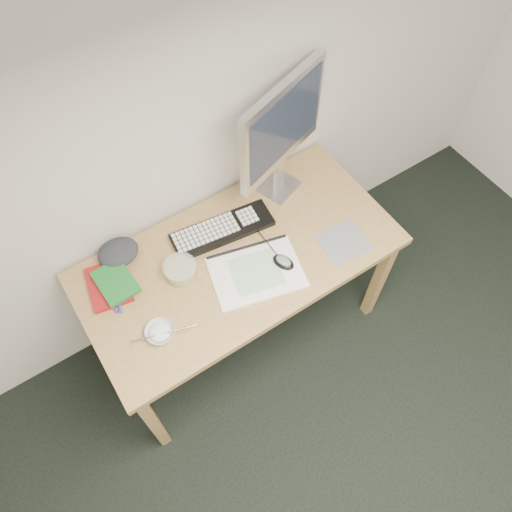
{
  "coord_description": "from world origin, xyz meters",
  "views": [
    {
      "loc": [
        -0.76,
        0.43,
        2.59
      ],
      "look_at": [
        -0.15,
        1.35,
        0.83
      ],
      "focal_mm": 35.0,
      "sensor_mm": 36.0,
      "label": 1
    }
  ],
  "objects": [
    {
      "name": "desk",
      "position": [
        -0.19,
        1.43,
        0.67
      ],
      "size": [
        1.4,
        0.7,
        0.75
      ],
      "color": "tan",
      "rests_on": "ground"
    },
    {
      "name": "fruit_tub",
      "position": [
        -0.44,
        1.49,
        0.78
      ],
      "size": [
        0.15,
        0.15,
        0.07
      ],
      "primitive_type": "cylinder",
      "rotation": [
        0.0,
        0.0,
        0.02
      ],
      "color": "#CDC948",
      "rests_on": "desk"
    },
    {
      "name": "rice_bowl",
      "position": [
        -0.64,
        1.29,
        0.77
      ],
      "size": [
        0.14,
        0.14,
        0.04
      ],
      "primitive_type": "imported",
      "rotation": [
        0.0,
        0.0,
        0.17
      ],
      "color": "silver",
      "rests_on": "desk"
    },
    {
      "name": "sketchpad",
      "position": [
        -0.17,
        1.32,
        0.76
      ],
      "size": [
        0.44,
        0.36,
        0.01
      ],
      "primitive_type": "cube",
      "rotation": [
        0.0,
        0.0,
        -0.25
      ],
      "color": "silver",
      "rests_on": "desk"
    },
    {
      "name": "keyboard",
      "position": [
        -0.18,
        1.58,
        0.76
      ],
      "size": [
        0.48,
        0.2,
        0.03
      ],
      "primitive_type": "cube",
      "rotation": [
        0.0,
        0.0,
        -0.13
      ],
      "color": "black",
      "rests_on": "desk"
    },
    {
      "name": "marker_blue",
      "position": [
        -0.71,
        1.53,
        0.76
      ],
      "size": [
        0.06,
        0.14,
        0.01
      ],
      "primitive_type": "cylinder",
      "rotation": [
        0.0,
        1.57,
        1.23
      ],
      "color": "#1F49A9",
      "rests_on": "desk"
    },
    {
      "name": "book_red",
      "position": [
        -0.72,
        1.6,
        0.76
      ],
      "size": [
        0.2,
        0.25,
        0.02
      ],
      "primitive_type": "cube",
      "rotation": [
        0.0,
        0.0,
        -0.19
      ],
      "color": "maroon",
      "rests_on": "desk"
    },
    {
      "name": "mousepad",
      "position": [
        0.24,
        1.24,
        0.75
      ],
      "size": [
        0.22,
        0.2,
        0.0
      ],
      "primitive_type": "cube",
      "rotation": [
        0.0,
        0.0,
        -0.08
      ],
      "color": "gray",
      "rests_on": "desk"
    },
    {
      "name": "book_green",
      "position": [
        -0.69,
        1.59,
        0.78
      ],
      "size": [
        0.15,
        0.2,
        0.02
      ],
      "primitive_type": "cube",
      "rotation": [
        0.0,
        0.0,
        0.05
      ],
      "color": "#1A6A27",
      "rests_on": "book_red"
    },
    {
      "name": "chopsticks",
      "position": [
        -0.63,
        1.27,
        0.79
      ],
      "size": [
        0.25,
        0.09,
        0.02
      ],
      "primitive_type": "cylinder",
      "rotation": [
        0.0,
        1.57,
        -0.3
      ],
      "color": "#ACACAE",
      "rests_on": "rice_bowl"
    },
    {
      "name": "pencil_pink",
      "position": [
        -0.18,
        1.47,
        0.75
      ],
      "size": [
        0.15,
        0.08,
        0.01
      ],
      "primitive_type": "cylinder",
      "rotation": [
        0.0,
        1.57,
        -0.45
      ],
      "color": "#CB6580",
      "rests_on": "desk"
    },
    {
      "name": "cloth_lump",
      "position": [
        -0.62,
        1.71,
        0.78
      ],
      "size": [
        0.18,
        0.16,
        0.06
      ],
      "primitive_type": "ellipsoid",
      "rotation": [
        0.0,
        0.0,
        -0.27
      ],
      "color": "#272A2F",
      "rests_on": "desk"
    },
    {
      "name": "marker_orange",
      "position": [
        -0.75,
        1.58,
        0.76
      ],
      "size": [
        0.04,
        0.13,
        0.01
      ],
      "primitive_type": "cylinder",
      "rotation": [
        0.0,
        1.57,
        1.78
      ],
      "color": "#C38517",
      "rests_on": "desk"
    },
    {
      "name": "mouse",
      "position": [
        -0.05,
        1.29,
        0.78
      ],
      "size": [
        0.09,
        0.12,
        0.03
      ],
      "primitive_type": "ellipsoid",
      "rotation": [
        0.0,
        0.0,
        0.36
      ],
      "color": "black",
      "rests_on": "sketchpad"
    },
    {
      "name": "marker_purple",
      "position": [
        -0.75,
        1.52,
        0.76
      ],
      "size": [
        0.03,
        0.12,
        0.01
      ],
      "primitive_type": "cylinder",
      "rotation": [
        0.0,
        1.57,
        1.74
      ],
      "color": "#6E2893",
      "rests_on": "desk"
    },
    {
      "name": "pencil_tan",
      "position": [
        -0.21,
        1.45,
        0.75
      ],
      "size": [
        0.16,
        0.09,
        0.01
      ],
      "primitive_type": "cylinder",
      "rotation": [
        0.0,
        1.57,
        -0.47
      ],
      "color": "tan",
      "rests_on": "desk"
    },
    {
      "name": "monitor",
      "position": [
        0.18,
        1.66,
        1.13
      ],
      "size": [
        0.5,
        0.21,
        0.6
      ],
      "rotation": [
        0.0,
        0.0,
        0.33
      ],
      "color": "silver",
      "rests_on": "desk"
    },
    {
      "name": "pencil_black",
      "position": [
        -0.05,
        1.51,
        0.75
      ],
      "size": [
        0.18,
        0.02,
        0.01
      ],
      "primitive_type": "cylinder",
      "rotation": [
        0.0,
        1.57,
        0.08
      ],
      "color": "black",
      "rests_on": "desk"
    }
  ]
}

